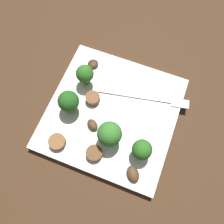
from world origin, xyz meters
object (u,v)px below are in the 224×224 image
at_px(broccoli_floret_1, 110,134).
at_px(sausage_slice_1, 92,152).
at_px(plate, 112,114).
at_px(broccoli_floret_3, 69,101).
at_px(fork, 150,99).
at_px(sausage_slice_0, 57,142).
at_px(broccoli_floret_2, 142,150).
at_px(mushroom_2, 133,174).
at_px(broccoli_floret_0, 85,74).
at_px(mushroom_0, 93,125).
at_px(mushroom_1, 93,64).
at_px(sausage_slice_2, 93,98).

distance_m(broccoli_floret_1, sausage_slice_1, 0.05).
bearing_deg(broccoli_floret_1, plate, 106.73).
height_order(broccoli_floret_3, sausage_slice_1, broccoli_floret_3).
height_order(fork, sausage_slice_0, sausage_slice_0).
height_order(broccoli_floret_2, mushroom_2, broccoli_floret_2).
relative_size(broccoli_floret_0, broccoli_floret_2, 1.08).
bearing_deg(mushroom_0, mushroom_1, 112.49).
relative_size(broccoli_floret_2, mushroom_1, 2.16).
relative_size(plate, broccoli_floret_1, 4.08).
relative_size(broccoli_floret_0, broccoli_floret_1, 0.88).
bearing_deg(sausage_slice_0, broccoli_floret_1, 25.00).
bearing_deg(mushroom_0, broccoli_floret_2, -9.66).
relative_size(sausage_slice_1, mushroom_2, 1.00).
relative_size(broccoli_floret_3, mushroom_2, 1.88).
bearing_deg(broccoli_floret_3, sausage_slice_1, -42.49).
distance_m(mushroom_0, mushroom_1, 0.13).
relative_size(broccoli_floret_2, mushroom_0, 1.97).
xyz_separation_m(broccoli_floret_3, mushroom_0, (0.05, -0.02, -0.03)).
distance_m(plate, mushroom_1, 0.11).
bearing_deg(mushroom_1, sausage_slice_0, -88.66).
distance_m(broccoli_floret_1, broccoli_floret_2, 0.06).
distance_m(broccoli_floret_0, mushroom_0, 0.10).
distance_m(plate, sausage_slice_0, 0.12).
bearing_deg(mushroom_2, sausage_slice_2, 138.41).
height_order(broccoli_floret_2, mushroom_0, broccoli_floret_2).
bearing_deg(plate, broccoli_floret_2, -36.39).
distance_m(broccoli_floret_1, broccoli_floret_3, 0.10).
distance_m(broccoli_floret_0, broccoli_floret_3, 0.06).
bearing_deg(sausage_slice_0, sausage_slice_1, 4.35).
relative_size(sausage_slice_1, mushroom_1, 1.31).
xyz_separation_m(mushroom_0, mushroom_1, (-0.05, 0.12, -0.00)).
bearing_deg(broccoli_floret_0, sausage_slice_0, -89.77).
bearing_deg(mushroom_1, fork, -13.00).
relative_size(broccoli_floret_0, sausage_slice_1, 1.78).
distance_m(sausage_slice_1, mushroom_2, 0.08).
bearing_deg(plate, sausage_slice_2, 167.05).
relative_size(fork, mushroom_0, 7.30).
height_order(plate, fork, fork).
xyz_separation_m(broccoli_floret_2, sausage_slice_1, (-0.08, -0.03, -0.02)).
relative_size(sausage_slice_2, mushroom_1, 1.26).
bearing_deg(broccoli_floret_3, sausage_slice_0, -85.71).
xyz_separation_m(fork, mushroom_2, (0.02, -0.15, 0.00)).
bearing_deg(plate, mushroom_1, 131.71).
bearing_deg(broccoli_floret_2, sausage_slice_1, -158.69).
distance_m(broccoli_floret_1, mushroom_1, 0.17).
xyz_separation_m(plate, mushroom_1, (-0.07, 0.08, 0.01)).
height_order(broccoli_floret_0, broccoli_floret_1, broccoli_floret_1).
bearing_deg(fork, broccoli_floret_2, -93.17).
bearing_deg(mushroom_0, broccoli_floret_0, 120.51).
distance_m(plate, broccoli_floret_1, 0.07).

